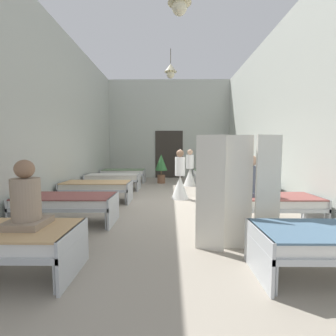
# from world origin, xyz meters

# --- Properties ---
(ground_plane) EXTENTS (6.72, 11.59, 0.10)m
(ground_plane) POSITION_xyz_m (0.00, 0.00, -0.05)
(ground_plane) COLOR #9E9384
(room_shell) EXTENTS (6.52, 11.19, 4.96)m
(room_shell) POSITION_xyz_m (0.00, 1.30, 2.48)
(room_shell) COLOR #B2B7AD
(room_shell) RESTS_ON ground
(bed_left_row_1) EXTENTS (1.90, 0.84, 0.57)m
(bed_left_row_1) POSITION_xyz_m (-2.01, -1.90, 0.44)
(bed_left_row_1) COLOR #B7BCC1
(bed_left_row_1) RESTS_ON ground
(bed_right_row_1) EXTENTS (1.90, 0.84, 0.57)m
(bed_right_row_1) POSITION_xyz_m (2.01, -1.90, 0.44)
(bed_right_row_1) COLOR #B7BCC1
(bed_right_row_1) RESTS_ON ground
(bed_left_row_2) EXTENTS (1.90, 0.84, 0.57)m
(bed_left_row_2) POSITION_xyz_m (-2.01, 0.00, 0.44)
(bed_left_row_2) COLOR #B7BCC1
(bed_left_row_2) RESTS_ON ground
(bed_right_row_2) EXTENTS (1.90, 0.84, 0.57)m
(bed_right_row_2) POSITION_xyz_m (2.01, 0.00, 0.44)
(bed_right_row_2) COLOR #B7BCC1
(bed_right_row_2) RESTS_ON ground
(bed_left_row_3) EXTENTS (1.90, 0.84, 0.57)m
(bed_left_row_3) POSITION_xyz_m (-2.01, 1.90, 0.44)
(bed_left_row_3) COLOR #B7BCC1
(bed_left_row_3) RESTS_ON ground
(bed_right_row_3) EXTENTS (1.90, 0.84, 0.57)m
(bed_right_row_3) POSITION_xyz_m (2.01, 1.90, 0.44)
(bed_right_row_3) COLOR #B7BCC1
(bed_right_row_3) RESTS_ON ground
(bed_left_row_4) EXTENTS (1.90, 0.84, 0.57)m
(bed_left_row_4) POSITION_xyz_m (-2.01, 3.80, 0.44)
(bed_left_row_4) COLOR #B7BCC1
(bed_left_row_4) RESTS_ON ground
(bed_right_row_4) EXTENTS (1.90, 0.84, 0.57)m
(bed_right_row_4) POSITION_xyz_m (2.01, 3.80, 0.44)
(bed_right_row_4) COLOR #B7BCC1
(bed_right_row_4) RESTS_ON ground
(nurse_near_aisle) EXTENTS (0.52, 0.52, 1.49)m
(nurse_near_aisle) POSITION_xyz_m (0.85, 2.85, 0.53)
(nurse_near_aisle) COLOR white
(nurse_near_aisle) RESTS_ON ground
(nurse_mid_aisle) EXTENTS (0.52, 0.52, 1.49)m
(nurse_mid_aisle) POSITION_xyz_m (0.35, 0.42, 0.53)
(nurse_mid_aisle) COLOR white
(nurse_mid_aisle) RESTS_ON ground
(patient_seated_primary) EXTENTS (0.44, 0.44, 0.80)m
(patient_seated_primary) POSITION_xyz_m (-1.66, -3.73, 0.87)
(patient_seated_primary) COLOR gray
(patient_seated_primary) RESTS_ON bed_left_row_0
(patient_seated_secondary) EXTENTS (0.44, 0.44, 0.80)m
(patient_seated_secondary) POSITION_xyz_m (1.66, -1.86, 0.87)
(patient_seated_secondary) COLOR #515B70
(patient_seated_secondary) RESTS_ON bed_right_row_1
(potted_plant) EXTENTS (0.53, 0.53, 1.25)m
(potted_plant) POSITION_xyz_m (-0.33, 3.53, 0.78)
(potted_plant) COLOR brown
(potted_plant) RESTS_ON ground
(privacy_screen) EXTENTS (1.25, 0.15, 1.70)m
(privacy_screen) POSITION_xyz_m (1.06, -3.07, 0.85)
(privacy_screen) COLOR silver
(privacy_screen) RESTS_ON ground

